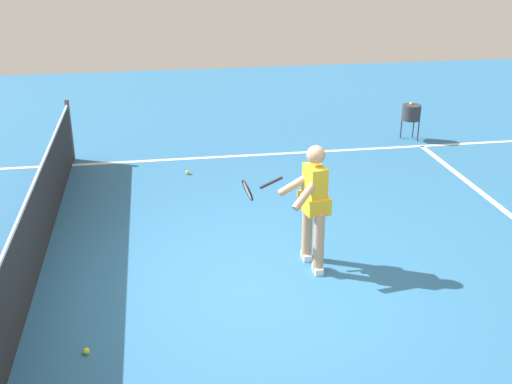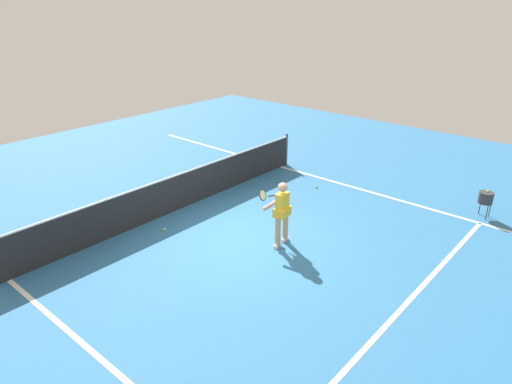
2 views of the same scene
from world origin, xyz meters
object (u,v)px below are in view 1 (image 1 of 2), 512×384
tennis_player (312,202)px  tennis_ball_mid (188,172)px  tennis_ball_near (86,351)px  ball_hopper (411,113)px

tennis_player → tennis_ball_mid: 3.72m
tennis_ball_near → ball_hopper: ball_hopper is taller
tennis_player → ball_hopper: bearing=-34.3°
tennis_ball_mid → ball_hopper: bearing=-74.7°
tennis_ball_near → tennis_ball_mid: bearing=-15.2°
tennis_player → tennis_ball_mid: bearing=20.6°
tennis_ball_near → ball_hopper: (5.99, -5.72, 0.51)m
tennis_player → ball_hopper: 5.59m
tennis_player → ball_hopper: size_ratio=2.09×
tennis_player → ball_hopper: tennis_player is taller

